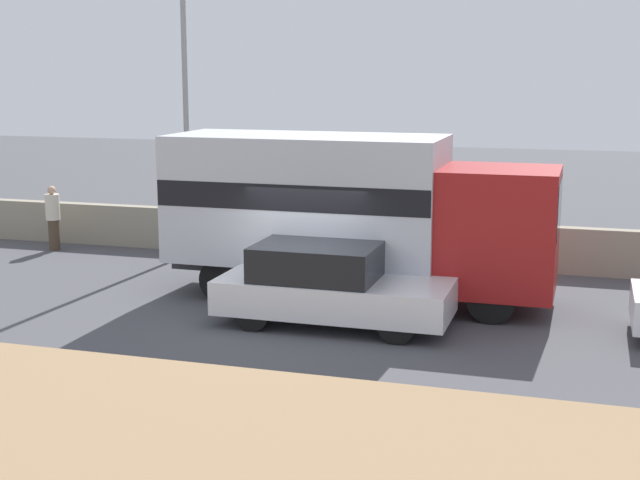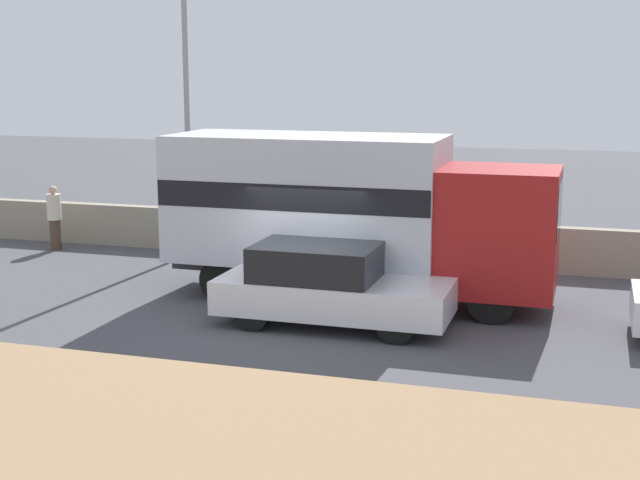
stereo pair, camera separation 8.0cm
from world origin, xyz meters
The scene contains 7 objects.
ground_plane centered at (0.00, 0.00, 0.00)m, with size 80.00×80.00×0.00m, color #47474C.
dirt_shoulder_foreground centered at (0.00, -5.70, 0.02)m, with size 60.00×5.81×0.04m.
stone_wall_backdrop centered at (0.00, 5.91, 0.56)m, with size 60.00×0.35×1.12m.
street_lamp centered at (-4.67, 5.37, 4.58)m, with size 0.56×0.28×8.04m.
box_truck centered at (0.50, 2.08, 1.97)m, with size 8.04×2.49×3.46m.
car_hatchback centered at (0.71, 0.09, 0.77)m, with size 4.44×1.79×1.55m.
pedestrian centered at (-8.40, 4.82, 0.90)m, with size 0.38×0.38×1.74m.
Camera 1 is at (5.31, -15.66, 4.82)m, focal length 50.00 mm.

